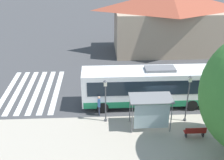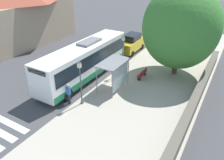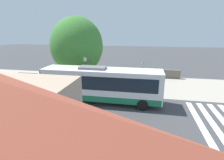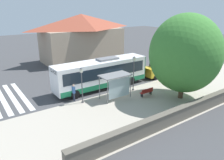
{
  "view_description": "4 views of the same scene",
  "coord_description": "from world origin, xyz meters",
  "px_view_note": "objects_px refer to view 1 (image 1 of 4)",
  "views": [
    {
      "loc": [
        -19.62,
        5.08,
        12.83
      ],
      "look_at": [
        1.52,
        4.02,
        2.66
      ],
      "focal_mm": 45.0,
      "sensor_mm": 36.0,
      "label": 1
    },
    {
      "loc": [
        -10.13,
        16.06,
        10.1
      ],
      "look_at": [
        -1.59,
        1.54,
        0.98
      ],
      "focal_mm": 35.0,
      "sensor_mm": 36.0,
      "label": 2
    },
    {
      "loc": [
        17.6,
        4.85,
        6.94
      ],
      "look_at": [
        -0.92,
        1.3,
        1.49
      ],
      "focal_mm": 28.0,
      "sensor_mm": 36.0,
      "label": 3
    },
    {
      "loc": [
        -18.85,
        13.7,
        9.36
      ],
      "look_at": [
        -0.34,
        0.83,
        1.61
      ],
      "focal_mm": 35.0,
      "sensor_mm": 36.0,
      "label": 4
    }
  ],
  "objects_px": {
    "pedestrian": "(99,104)",
    "street_lamp_far": "(105,97)",
    "bench": "(195,132)",
    "street_lamp_near": "(188,95)",
    "bus_shelter": "(151,104)",
    "bus": "(149,86)"
  },
  "relations": [
    {
      "from": "bus_shelter",
      "to": "street_lamp_near",
      "type": "height_order",
      "value": "street_lamp_near"
    },
    {
      "from": "pedestrian",
      "to": "bus_shelter",
      "type": "bearing_deg",
      "value": -117.17
    },
    {
      "from": "pedestrian",
      "to": "street_lamp_far",
      "type": "distance_m",
      "value": 1.54
    },
    {
      "from": "pedestrian",
      "to": "bench",
      "type": "height_order",
      "value": "pedestrian"
    },
    {
      "from": "bus_shelter",
      "to": "street_lamp_near",
      "type": "bearing_deg",
      "value": -74.94
    },
    {
      "from": "bus",
      "to": "bench",
      "type": "relative_size",
      "value": 7.23
    },
    {
      "from": "street_lamp_near",
      "to": "pedestrian",
      "type": "bearing_deg",
      "value": 80.29
    },
    {
      "from": "street_lamp_far",
      "to": "street_lamp_near",
      "type": "bearing_deg",
      "value": -92.55
    },
    {
      "from": "bench",
      "to": "bus",
      "type": "bearing_deg",
      "value": 28.55
    },
    {
      "from": "bus_shelter",
      "to": "bus",
      "type": "bearing_deg",
      "value": -7.52
    },
    {
      "from": "bus",
      "to": "street_lamp_near",
      "type": "relative_size",
      "value": 2.85
    },
    {
      "from": "bench",
      "to": "street_lamp_far",
      "type": "xyz_separation_m",
      "value": [
        2.42,
        6.5,
        1.74
      ]
    },
    {
      "from": "bench",
      "to": "pedestrian",
      "type": "bearing_deg",
      "value": 64.67
    },
    {
      "from": "street_lamp_near",
      "to": "street_lamp_far",
      "type": "bearing_deg",
      "value": 87.45
    },
    {
      "from": "street_lamp_near",
      "to": "street_lamp_far",
      "type": "relative_size",
      "value": 1.09
    },
    {
      "from": "bus",
      "to": "street_lamp_near",
      "type": "xyz_separation_m",
      "value": [
        -2.75,
        -2.55,
        0.56
      ]
    },
    {
      "from": "bus_shelter",
      "to": "pedestrian",
      "type": "height_order",
      "value": "bus_shelter"
    },
    {
      "from": "bus_shelter",
      "to": "street_lamp_far",
      "type": "height_order",
      "value": "street_lamp_far"
    },
    {
      "from": "pedestrian",
      "to": "street_lamp_far",
      "type": "xyz_separation_m",
      "value": [
        -0.9,
        -0.52,
        1.14
      ]
    },
    {
      "from": "bus",
      "to": "pedestrian",
      "type": "distance_m",
      "value": 4.69
    },
    {
      "from": "bench",
      "to": "street_lamp_near",
      "type": "bearing_deg",
      "value": 2.74
    },
    {
      "from": "pedestrian",
      "to": "bench",
      "type": "relative_size",
      "value": 1.13
    }
  ]
}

